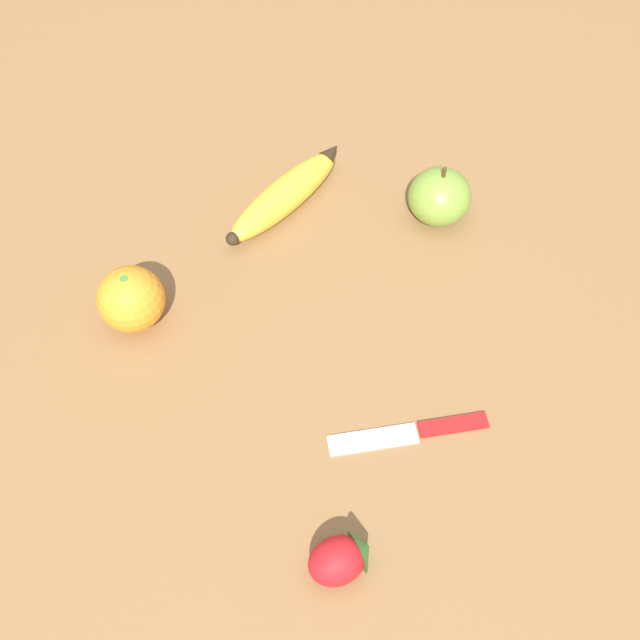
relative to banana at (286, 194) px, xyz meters
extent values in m
plane|color=olive|center=(0.18, -0.11, -0.02)|extent=(3.00, 3.00, 0.00)
ellipsoid|color=gold|center=(0.00, 0.00, 0.00)|extent=(0.04, 0.18, 0.04)
cone|color=#2D2314|center=(0.00, 0.08, 0.01)|extent=(0.02, 0.03, 0.03)
sphere|color=#2D2314|center=(0.00, -0.09, 0.00)|extent=(0.02, 0.02, 0.02)
sphere|color=orange|center=(-0.01, -0.23, 0.02)|extent=(0.07, 0.07, 0.07)
cylinder|color=#3D8438|center=(-0.01, -0.23, 0.05)|extent=(0.01, 0.01, 0.00)
ellipsoid|color=red|center=(0.32, -0.29, 0.00)|extent=(0.06, 0.07, 0.04)
cone|color=#3D8438|center=(0.34, -0.27, 0.00)|extent=(0.04, 0.03, 0.04)
ellipsoid|color=olive|center=(0.15, 0.11, 0.01)|extent=(0.07, 0.07, 0.07)
cylinder|color=#4C3319|center=(0.15, 0.11, 0.05)|extent=(0.00, 0.00, 0.01)
cube|color=silver|center=(0.27, -0.17, -0.02)|extent=(0.07, 0.08, 0.00)
cube|color=red|center=(0.32, -0.11, -0.02)|extent=(0.06, 0.06, 0.01)
camera|label=1|loc=(0.43, -0.44, 0.66)|focal=42.00mm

